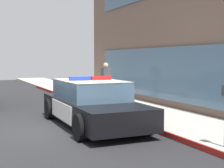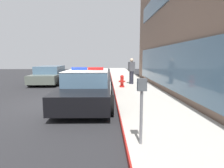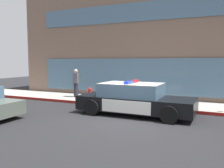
{
  "view_description": "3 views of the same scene",
  "coord_description": "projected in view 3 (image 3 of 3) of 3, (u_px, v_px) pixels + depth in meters",
  "views": [
    {
      "loc": [
        9.23,
        -2.27,
        2.03
      ],
      "look_at": [
        -1.21,
        2.46,
        1.16
      ],
      "focal_mm": 53.11,
      "sensor_mm": 36.0,
      "label": 1
    },
    {
      "loc": [
        7.39,
        2.13,
        1.89
      ],
      "look_at": [
        -1.83,
        2.38,
        0.56
      ],
      "focal_mm": 29.28,
      "sensor_mm": 36.0,
      "label": 2
    },
    {
      "loc": [
        3.22,
        -8.46,
        2.33
      ],
      "look_at": [
        -1.74,
        2.38,
        1.19
      ],
      "focal_mm": 38.13,
      "sensor_mm": 36.0,
      "label": 3
    }
  ],
  "objects": [
    {
      "name": "police_cruiser",
      "position": [
        134.0,
        99.0,
        10.41
      ],
      "size": [
        5.05,
        2.16,
        1.49
      ],
      "rotation": [
        0.0,
        0.0,
        -0.01
      ],
      "color": "black",
      "rests_on": "ground"
    },
    {
      "name": "curb_red_paint",
      "position": [
        146.0,
        108.0,
        11.49
      ],
      "size": [
        28.8,
        0.04,
        0.14
      ],
      "primitive_type": "cube",
      "color": "maroon",
      "rests_on": "ground"
    },
    {
      "name": "sidewalk",
      "position": [
        153.0,
        104.0,
        12.68
      ],
      "size": [
        48.0,
        2.61,
        0.15
      ],
      "primitive_type": "cube",
      "color": "#B2ADA3",
      "rests_on": "ground"
    },
    {
      "name": "ground",
      "position": [
        127.0,
        122.0,
        9.22
      ],
      "size": [
        48.0,
        48.0,
        0.0
      ],
      "primitive_type": "plane",
      "color": "#262628"
    },
    {
      "name": "storefront_building",
      "position": [
        198.0,
        44.0,
        17.68
      ],
      "size": [
        23.15,
        10.69,
        7.26
      ],
      "color": "#7A6051",
      "rests_on": "ground"
    },
    {
      "name": "fire_hydrant",
      "position": [
        90.0,
        94.0,
        13.3
      ],
      "size": [
        0.34,
        0.39,
        0.73
      ],
      "color": "red",
      "rests_on": "sidewalk"
    },
    {
      "name": "pedestrian_on_sidewalk",
      "position": [
        76.0,
        83.0,
        14.52
      ],
      "size": [
        0.35,
        0.45,
        1.71
      ],
      "rotation": [
        0.0,
        0.0,
        3.39
      ],
      "color": "#23232D",
      "rests_on": "sidewalk"
    }
  ]
}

